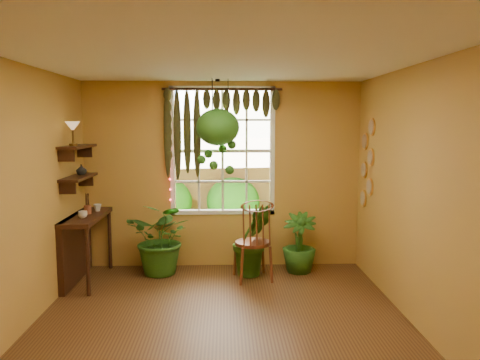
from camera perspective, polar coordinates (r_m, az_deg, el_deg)
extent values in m
plane|color=brown|center=(4.99, -2.19, -17.95)|extent=(4.50, 4.50, 0.00)
plane|color=white|center=(4.57, -2.35, 14.49)|extent=(4.50, 4.50, 0.00)
plane|color=#BF8941|center=(6.82, -2.13, 0.60)|extent=(4.00, 0.00, 4.00)
plane|color=#BF8941|center=(5.02, -25.76, -2.34)|extent=(0.00, 4.50, 4.50)
plane|color=#BF8941|center=(4.99, 21.37, -2.18)|extent=(0.00, 4.50, 4.50)
cube|color=white|center=(6.82, -2.14, 3.55)|extent=(1.52, 0.10, 1.86)
cube|color=white|center=(6.85, -2.14, 3.57)|extent=(1.38, 0.01, 1.78)
cylinder|color=#38190F|center=(6.72, -2.18, 11.01)|extent=(1.70, 0.04, 0.04)
cube|color=#38190F|center=(6.51, -18.23, -4.31)|extent=(0.40, 1.20, 0.06)
cube|color=#38190F|center=(6.65, -19.43, -7.84)|extent=(0.08, 1.18, 0.90)
cylinder|color=#38190F|center=(6.06, -18.07, -9.42)|extent=(0.05, 0.05, 0.86)
cylinder|color=#38190F|center=(7.08, -15.59, -6.98)|extent=(0.05, 0.05, 0.86)
cube|color=#38190F|center=(6.46, -19.04, 0.32)|extent=(0.25, 0.90, 0.04)
cube|color=#38190F|center=(6.43, -19.18, 3.87)|extent=(0.25, 0.90, 0.04)
cube|color=#255E1A|center=(11.97, -1.99, -3.31)|extent=(14.00, 10.00, 0.04)
cube|color=#916944|center=(10.05, -2.03, 0.04)|extent=(12.00, 0.10, 1.80)
plane|color=#89A9E5|center=(13.59, -2.00, 4.57)|extent=(12.00, 0.00, 12.00)
cylinder|color=maroon|center=(6.35, 1.57, -7.68)|extent=(0.56, 0.56, 0.04)
torus|color=maroon|center=(6.04, 2.07, -3.17)|extent=(0.45, 0.12, 0.45)
imported|color=#1D4311|center=(6.64, -9.40, -7.00)|extent=(1.13, 1.05, 1.03)
imported|color=#1D4311|center=(6.50, 1.57, -7.26)|extent=(0.66, 0.58, 1.01)
imported|color=#1D4311|center=(6.72, 7.21, -7.60)|extent=(0.55, 0.55, 0.84)
ellipsoid|color=black|center=(6.45, -2.73, 5.67)|extent=(0.35, 0.35, 0.21)
ellipsoid|color=#1D4311|center=(6.44, -2.73, 6.45)|extent=(0.59, 0.59, 0.51)
imported|color=silver|center=(6.29, -18.62, -4.01)|extent=(0.15, 0.15, 0.09)
imported|color=beige|center=(6.72, -16.98, -3.24)|extent=(0.12, 0.12, 0.10)
cylinder|color=brown|center=(6.56, -18.08, -3.44)|extent=(0.10, 0.10, 0.12)
imported|color=#B2AD99|center=(6.54, -18.77, 1.19)|extent=(0.17, 0.17, 0.14)
cylinder|color=brown|center=(6.21, -19.66, 4.06)|extent=(0.10, 0.10, 0.03)
cylinder|color=brown|center=(6.21, -19.69, 4.95)|extent=(0.02, 0.02, 0.18)
cone|color=slate|center=(6.21, -19.74, 6.18)|extent=(0.18, 0.18, 0.12)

